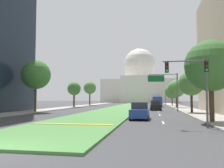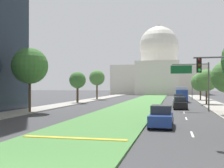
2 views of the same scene
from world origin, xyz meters
TOP-DOWN VIEW (x-y plane):
  - ground_plane at (0.00, 55.05)m, footprint 260.00×260.00m
  - grass_median at (0.00, 49.54)m, footprint 7.50×99.08m
  - median_curb_nose at (0.00, 8.96)m, footprint 6.75×0.50m
  - lane_dashes_right at (7.31, 45.30)m, footprint 0.16×68.17m
  - sidewalk_left at (-12.87, 44.04)m, footprint 4.00×99.08m
  - sidewalk_right at (12.87, 44.04)m, footprint 4.00×99.08m
  - capitol_building at (0.00, 109.40)m, footprint 36.19×27.78m
  - traffic_light_far_right at (10.37, 62.74)m, footprint 0.28×0.35m
  - overhead_guide_sign at (8.76, 31.46)m, footprint 5.04×0.20m
  - street_tree_left_mid at (-11.57, 24.54)m, footprint 4.54×4.54m
  - street_tree_left_far at (-12.20, 44.13)m, footprint 3.22×3.22m
  - street_tree_right_far at (11.71, 44.71)m, footprint 3.89×3.89m
  - street_tree_left_distant at (-12.25, 58.39)m, footprint 3.78×3.78m
  - street_tree_right_distant at (11.98, 59.38)m, footprint 4.20×4.20m
  - sedan_lead_stopped at (5.03, 16.00)m, footprint 1.98×4.32m
  - sedan_midblock at (6.91, 34.71)m, footprint 2.09×4.48m
  - sedan_distant at (6.96, 46.12)m, footprint 2.20×4.67m
  - box_truck_delivery at (7.59, 52.52)m, footprint 2.40×6.40m

SIDE VIEW (x-z plane):
  - ground_plane at x=0.00m, z-range 0.00..0.00m
  - lane_dashes_right at x=7.31m, z-range 0.00..0.01m
  - grass_median at x=0.00m, z-range 0.00..0.14m
  - sidewalk_left at x=-12.87m, z-range 0.00..0.15m
  - sidewalk_right at x=12.87m, z-range 0.00..0.15m
  - median_curb_nose at x=0.00m, z-range 0.14..0.18m
  - sedan_midblock at x=6.91m, z-range -0.06..1.71m
  - sedan_lead_stopped at x=5.03m, z-range -0.06..1.72m
  - sedan_distant at x=6.96m, z-range -0.07..1.78m
  - box_truck_delivery at x=7.59m, z-range 0.08..3.28m
  - traffic_light_far_right at x=10.37m, z-range 0.71..5.91m
  - street_tree_right_distant at x=11.98m, z-range 1.04..7.36m
  - street_tree_right_far at x=11.71m, z-range 1.20..7.52m
  - street_tree_left_far at x=-12.20m, z-range 1.40..7.52m
  - overhead_guide_sign at x=8.76m, z-range 1.37..7.87m
  - street_tree_left_distant at x=-12.25m, z-range 1.70..8.94m
  - street_tree_left_mid at x=-11.57m, z-range 1.80..9.97m
  - capitol_building at x=0.00m, z-range -4.26..24.35m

